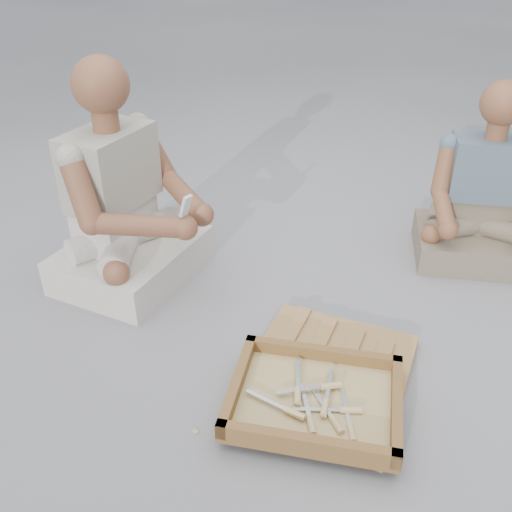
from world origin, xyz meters
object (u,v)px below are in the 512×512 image
Objects in this scene: companion at (482,204)px; carved_panel at (336,351)px; tool_tray at (315,399)px; craftsman at (125,209)px.

carved_panel is at bearing 53.89° from companion.
craftsman is at bearing 165.92° from tool_tray.
tool_tray reaches higher than carved_panel.
craftsman is 1.16× the size of companion.
companion reaches higher than carved_panel.
tool_tray is (0.07, -0.30, 0.04)m from carved_panel.
craftsman is (-1.11, 0.28, 0.27)m from tool_tray.
carved_panel is at bearing 83.05° from craftsman.
companion is at bearing 84.20° from tool_tray.
craftsman is at bearing 15.38° from companion.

